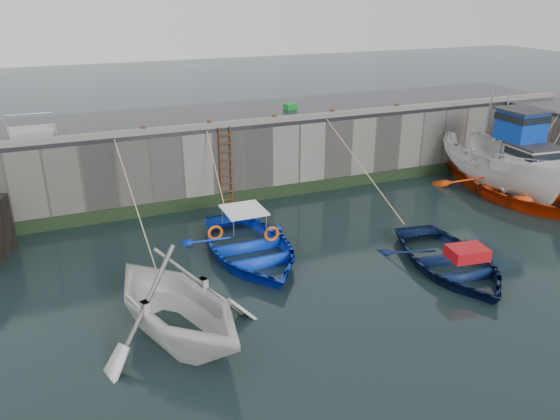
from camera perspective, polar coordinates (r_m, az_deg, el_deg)
name	(u,v)px	position (r m, az deg, el deg)	size (l,w,h in m)	color
ground	(414,322)	(14.98, 13.85, -11.29)	(120.00, 120.00, 0.00)	black
quay_back	(252,148)	(24.60, -2.99, 6.47)	(30.00, 5.00, 3.00)	slate
road_back	(251,113)	(24.23, -3.06, 10.07)	(30.00, 5.00, 0.16)	black
kerb_back	(271,120)	(22.04, -0.98, 9.38)	(30.00, 0.30, 0.20)	slate
algae_back	(273,192)	(22.72, -0.76, 1.86)	(30.00, 0.08, 0.50)	black
ladder	(226,167)	(21.62, -5.67, 4.45)	(0.51, 0.08, 3.20)	#3F1E0F
boat_near_white	(178,336)	(14.28, -10.60, -12.80)	(4.38, 5.07, 2.67)	silver
boat_near_white_rope	(142,249)	(18.91, -14.17, -3.98)	(0.04, 6.30, 3.10)	tan
boat_near_blue	(250,256)	(17.92, -3.17, -4.79)	(3.95, 5.52, 1.14)	#0D36CA
boat_near_blue_rope	(218,217)	(21.06, -6.47, -0.68)	(0.04, 3.42, 3.10)	tan
boat_near_navy	(449,268)	(17.93, 17.26, -5.83)	(3.60, 5.04, 1.04)	#0A183F
boat_near_navy_rope	(363,211)	(21.75, 8.71, -0.05)	(0.04, 6.02, 3.10)	tan
boat_far_white	(504,165)	(25.20, 22.34, 4.35)	(2.72, 7.07, 5.72)	white
boat_far_orange	(516,186)	(24.89, 23.46, 2.34)	(5.54, 7.43, 4.47)	#E9400C
fish_crate	(290,106)	(24.56, 1.06, 10.76)	(0.53, 0.36, 0.27)	#167B26
railing	(33,132)	(21.64, -24.43, 7.47)	(1.60, 1.05, 1.00)	#A5A8AD
bollard_a	(143,130)	(20.87, -14.09, 8.12)	(0.18, 0.18, 0.28)	#3F1E0F
bollard_b	(209,124)	(21.36, -7.41, 8.91)	(0.18, 0.18, 0.28)	#3F1E0F
bollard_c	(274,118)	(22.20, -0.59, 9.58)	(0.18, 0.18, 0.28)	#3F1E0F
bollard_d	(332,113)	(23.27, 5.45, 10.06)	(0.18, 0.18, 0.28)	#3F1E0F
bollard_e	(397,107)	(24.90, 12.09, 10.47)	(0.18, 0.18, 0.28)	#3F1E0F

